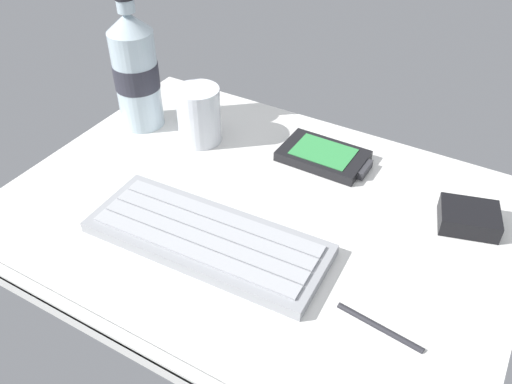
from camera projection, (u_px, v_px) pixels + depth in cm
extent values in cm
cube|color=silver|center=(256.00, 216.00, 68.77)|extent=(64.00, 48.00, 2.00)
cube|color=silver|center=(137.00, 343.00, 52.18)|extent=(64.00, 1.20, 0.80)
cube|color=#93969B|center=(207.00, 238.00, 63.16)|extent=(29.43, 12.18, 1.40)
cube|color=#ADAFB5|center=(221.00, 216.00, 64.89)|extent=(26.74, 3.09, 0.30)
cube|color=#ADAFB5|center=(211.00, 227.00, 63.38)|extent=(26.74, 3.09, 0.30)
cube|color=#ADAFB5|center=(202.00, 239.00, 61.87)|extent=(26.74, 3.09, 0.30)
cube|color=#ADAFB5|center=(191.00, 251.00, 60.36)|extent=(26.74, 3.09, 0.30)
cube|color=black|center=(323.00, 156.00, 76.22)|extent=(12.11, 7.77, 1.40)
cube|color=green|center=(323.00, 152.00, 75.75)|extent=(8.49, 6.05, 0.10)
cube|color=#333338|center=(365.00, 170.00, 73.68)|extent=(0.86, 3.81, 1.12)
cylinder|color=silver|center=(199.00, 115.00, 78.10)|extent=(6.40, 6.40, 8.50)
cylinder|color=orange|center=(199.00, 121.00, 78.72)|extent=(5.50, 5.50, 6.12)
cylinder|color=silver|center=(137.00, 80.00, 79.67)|extent=(6.60, 6.60, 15.00)
cone|color=silver|center=(128.00, 22.00, 74.04)|extent=(6.60, 6.60, 2.80)
cylinder|color=silver|center=(126.00, 5.00, 72.59)|extent=(2.51, 2.51, 1.80)
cylinder|color=#2D2D38|center=(136.00, 75.00, 79.19)|extent=(6.73, 6.73, 3.80)
cube|color=black|center=(469.00, 218.00, 65.23)|extent=(8.28, 7.32, 2.40)
cylinder|color=#26262B|center=(380.00, 325.00, 53.89)|extent=(9.52, 1.83, 0.70)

